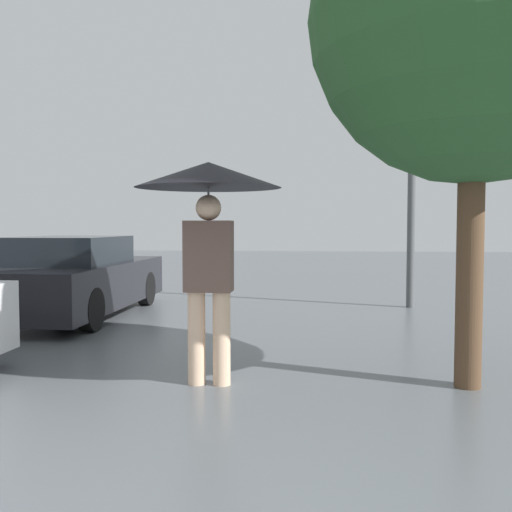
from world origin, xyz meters
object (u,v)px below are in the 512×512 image
Objects in this scene: parked_car_farthest at (74,279)px; street_lamp at (412,145)px; tree at (475,18)px; pedestrian at (208,200)px.

street_lamp is at bearing 15.44° from parked_car_farthest.
tree is (4.96, -3.37, 2.53)m from parked_car_farthest.
parked_car_farthest is (-2.74, 3.51, -1.03)m from pedestrian.
pedestrian is 0.47× the size of street_lamp.
parked_car_farthest is 0.99× the size of street_lamp.
tree is 4.86m from street_lamp.
pedestrian is 0.48× the size of parked_car_farthest.
street_lamp is (2.55, 4.97, 1.13)m from pedestrian.
pedestrian is 5.70m from street_lamp.
tree is at bearing 3.54° from pedestrian.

